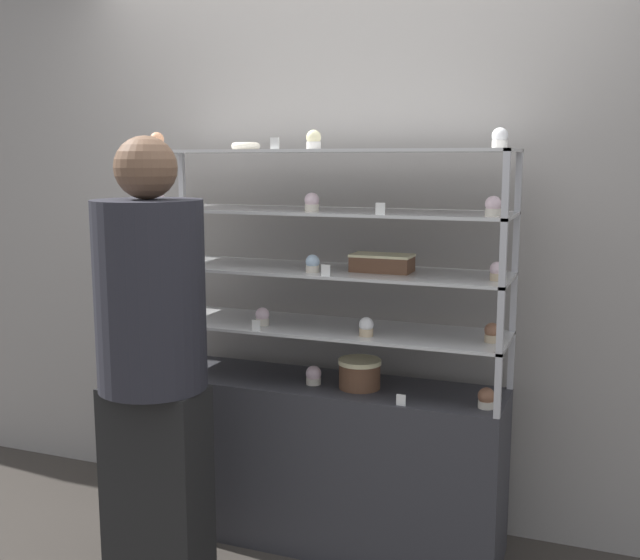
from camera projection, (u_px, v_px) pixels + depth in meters
ground_plane at (320, 537)px, 3.26m from camera, size 20.00×20.00×0.00m
back_wall at (348, 234)px, 3.37m from camera, size 8.00×0.05×2.60m
display_base at (320, 461)px, 3.21m from camera, size 1.54×0.40×0.71m
display_riser_lower at (320, 329)px, 3.11m from camera, size 1.54×0.40×0.24m
display_riser_middle at (320, 272)px, 3.08m from camera, size 1.54×0.40×0.24m
display_riser_upper at (320, 213)px, 3.04m from camera, size 1.54×0.40×0.24m
display_riser_top at (320, 153)px, 3.00m from camera, size 1.54×0.40×0.24m
layer_cake_centerpiece at (360, 373)px, 3.05m from camera, size 0.18×0.18×0.12m
sheet_cake_frosted at (382, 263)px, 2.98m from camera, size 0.24×0.13×0.07m
cupcake_0 at (167, 362)px, 3.32m from camera, size 0.07×0.07×0.08m
cupcake_1 at (314, 376)px, 3.11m from camera, size 0.07×0.07×0.08m
cupcake_2 at (486, 398)px, 2.81m from camera, size 0.07×0.07×0.08m
price_tag_0 at (401, 400)px, 2.84m from camera, size 0.04×0.00×0.04m
cupcake_3 at (163, 310)px, 3.26m from camera, size 0.06×0.06×0.07m
cupcake_4 at (262, 317)px, 3.12m from camera, size 0.06×0.06×0.07m
cupcake_5 at (366, 327)px, 2.92m from camera, size 0.06×0.06×0.07m
cupcake_6 at (492, 333)px, 2.82m from camera, size 0.06×0.06×0.07m
price_tag_1 at (256, 325)px, 3.02m from camera, size 0.04×0.00×0.04m
cupcake_7 at (165, 254)px, 3.28m from camera, size 0.06×0.06×0.07m
cupcake_8 at (313, 264)px, 2.96m from camera, size 0.06×0.06×0.07m
cupcake_9 at (497, 271)px, 2.76m from camera, size 0.06×0.06×0.07m
price_tag_2 at (326, 270)px, 2.87m from camera, size 0.04×0.00×0.04m
cupcake_10 at (157, 199)px, 3.21m from camera, size 0.06×0.06×0.07m
cupcake_11 at (313, 202)px, 2.95m from camera, size 0.06×0.06×0.07m
cupcake_12 at (493, 206)px, 2.68m from camera, size 0.06×0.06×0.07m
price_tag_3 at (380, 209)px, 2.76m from camera, size 0.04×0.00×0.04m
cupcake_13 at (157, 141)px, 3.16m from camera, size 0.06×0.06×0.07m
cupcake_14 at (314, 140)px, 2.91m from camera, size 0.06×0.06×0.07m
cupcake_15 at (500, 138)px, 2.71m from camera, size 0.06×0.06×0.07m
price_tag_4 at (275, 143)px, 2.87m from camera, size 0.04×0.00×0.04m
donut_glazed at (246, 146)px, 3.14m from camera, size 0.12×0.12×0.03m
customer_figure at (152, 356)px, 2.75m from camera, size 0.40×0.40×1.71m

